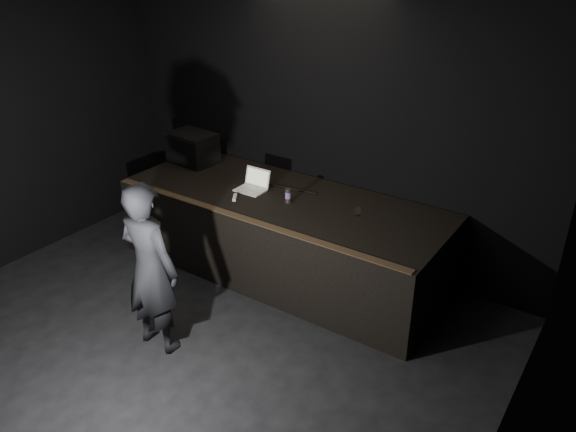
{
  "coord_description": "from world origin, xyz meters",
  "views": [
    {
      "loc": [
        3.47,
        -2.26,
        3.77
      ],
      "look_at": [
        0.37,
        2.3,
        1.03
      ],
      "focal_mm": 35.0,
      "sensor_mm": 36.0,
      "label": 1
    }
  ],
  "objects_px": {
    "person": "(150,268)",
    "beer_can": "(288,196)",
    "stage_riser": "(283,234)",
    "laptop": "(254,184)",
    "stage_monitor": "(192,148)"
  },
  "relations": [
    {
      "from": "person",
      "to": "beer_can",
      "type": "bearing_deg",
      "value": -102.75
    },
    {
      "from": "stage_riser",
      "to": "beer_can",
      "type": "distance_m",
      "value": 0.61
    },
    {
      "from": "laptop",
      "to": "beer_can",
      "type": "height_order",
      "value": "laptop"
    },
    {
      "from": "stage_monitor",
      "to": "person",
      "type": "distance_m",
      "value": 2.62
    },
    {
      "from": "stage_riser",
      "to": "laptop",
      "type": "distance_m",
      "value": 0.71
    },
    {
      "from": "stage_riser",
      "to": "beer_can",
      "type": "height_order",
      "value": "beer_can"
    },
    {
      "from": "stage_monitor",
      "to": "laptop",
      "type": "bearing_deg",
      "value": -7.66
    },
    {
      "from": "stage_monitor",
      "to": "laptop",
      "type": "height_order",
      "value": "stage_monitor"
    },
    {
      "from": "laptop",
      "to": "beer_can",
      "type": "relative_size",
      "value": 2.1
    },
    {
      "from": "stage_riser",
      "to": "stage_monitor",
      "type": "relative_size",
      "value": 6.1
    },
    {
      "from": "stage_monitor",
      "to": "beer_can",
      "type": "height_order",
      "value": "stage_monitor"
    },
    {
      "from": "stage_riser",
      "to": "laptop",
      "type": "bearing_deg",
      "value": -178.8
    },
    {
      "from": "stage_riser",
      "to": "person",
      "type": "relative_size",
      "value": 2.21
    },
    {
      "from": "stage_riser",
      "to": "person",
      "type": "height_order",
      "value": "person"
    },
    {
      "from": "beer_can",
      "to": "stage_riser",
      "type": "bearing_deg",
      "value": 148.36
    }
  ]
}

